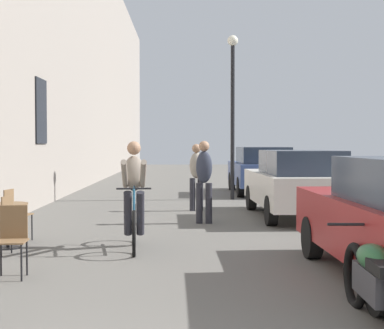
{
  "coord_description": "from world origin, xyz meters",
  "views": [
    {
      "loc": [
        0.52,
        -2.5,
        1.67
      ],
      "look_at": [
        0.78,
        12.6,
        1.13
      ],
      "focal_mm": 53.77,
      "sensor_mm": 36.0,
      "label": 1
    }
  ],
  "objects_px": {
    "cafe_chair_far_toward_street": "(1,221)",
    "parked_car_third": "(261,169)",
    "parked_motorcycle": "(377,283)",
    "cafe_chair_mid_toward_street": "(12,236)",
    "pedestrian_near": "(204,177)",
    "parked_car_second": "(297,183)",
    "pedestrian_mid": "(196,173)",
    "cafe_table_far": "(8,216)",
    "cafe_chair_far_toward_wall": "(15,211)",
    "street_lamp": "(233,96)",
    "cyclist_on_bicycle": "(134,198)"
  },
  "relations": [
    {
      "from": "pedestrian_mid",
      "to": "parked_car_third",
      "type": "relative_size",
      "value": 0.38
    },
    {
      "from": "pedestrian_mid",
      "to": "parked_motorcycle",
      "type": "relative_size",
      "value": 0.78
    },
    {
      "from": "cyclist_on_bicycle",
      "to": "pedestrian_mid",
      "type": "distance_m",
      "value": 5.24
    },
    {
      "from": "pedestrian_mid",
      "to": "parked_car_third",
      "type": "xyz_separation_m",
      "value": [
        2.29,
        4.95,
        -0.13
      ]
    },
    {
      "from": "pedestrian_near",
      "to": "parked_motorcycle",
      "type": "height_order",
      "value": "pedestrian_near"
    },
    {
      "from": "cyclist_on_bicycle",
      "to": "pedestrian_mid",
      "type": "height_order",
      "value": "cyclist_on_bicycle"
    },
    {
      "from": "street_lamp",
      "to": "parked_car_second",
      "type": "height_order",
      "value": "street_lamp"
    },
    {
      "from": "cafe_chair_far_toward_wall",
      "to": "parked_motorcycle",
      "type": "relative_size",
      "value": 0.41
    },
    {
      "from": "cafe_chair_far_toward_wall",
      "to": "pedestrian_near",
      "type": "relative_size",
      "value": 0.51
    },
    {
      "from": "cafe_table_far",
      "to": "cyclist_on_bicycle",
      "type": "xyz_separation_m",
      "value": [
        2.02,
        -0.02,
        0.29
      ]
    },
    {
      "from": "cafe_table_far",
      "to": "street_lamp",
      "type": "xyz_separation_m",
      "value": [
        4.3,
        8.0,
        2.59
      ]
    },
    {
      "from": "parked_car_second",
      "to": "parked_car_third",
      "type": "distance_m",
      "value": 6.3
    },
    {
      "from": "pedestrian_mid",
      "to": "pedestrian_near",
      "type": "bearing_deg",
      "value": -87.38
    },
    {
      "from": "cafe_table_far",
      "to": "parked_car_second",
      "type": "relative_size",
      "value": 0.17
    },
    {
      "from": "cyclist_on_bicycle",
      "to": "parked_car_third",
      "type": "distance_m",
      "value": 10.63
    },
    {
      "from": "parked_car_third",
      "to": "parked_motorcycle",
      "type": "height_order",
      "value": "parked_car_third"
    },
    {
      "from": "pedestrian_mid",
      "to": "parked_motorcycle",
      "type": "distance_m",
      "value": 9.27
    },
    {
      "from": "cafe_chair_far_toward_wall",
      "to": "cyclist_on_bicycle",
      "type": "bearing_deg",
      "value": -17.59
    },
    {
      "from": "parked_car_third",
      "to": "cafe_chair_far_toward_street",
      "type": "bearing_deg",
      "value": -116.77
    },
    {
      "from": "parked_motorcycle",
      "to": "cyclist_on_bicycle",
      "type": "bearing_deg",
      "value": 122.17
    },
    {
      "from": "cafe_table_far",
      "to": "pedestrian_near",
      "type": "height_order",
      "value": "pedestrian_near"
    },
    {
      "from": "parked_car_second",
      "to": "parked_car_third",
      "type": "height_order",
      "value": "parked_car_third"
    },
    {
      "from": "parked_car_third",
      "to": "parked_motorcycle",
      "type": "relative_size",
      "value": 2.05
    },
    {
      "from": "cafe_table_far",
      "to": "cafe_chair_far_toward_wall",
      "type": "height_order",
      "value": "cafe_chair_far_toward_wall"
    },
    {
      "from": "cafe_chair_far_toward_street",
      "to": "parked_motorcycle",
      "type": "distance_m",
      "value": 5.67
    },
    {
      "from": "pedestrian_near",
      "to": "street_lamp",
      "type": "distance_m",
      "value": 5.7
    },
    {
      "from": "cafe_table_far",
      "to": "parked_car_third",
      "type": "relative_size",
      "value": 0.16
    },
    {
      "from": "cafe_chair_mid_toward_street",
      "to": "parked_motorcycle",
      "type": "height_order",
      "value": "cafe_chair_mid_toward_street"
    },
    {
      "from": "cafe_chair_far_toward_street",
      "to": "parked_car_third",
      "type": "bearing_deg",
      "value": 63.23
    },
    {
      "from": "cafe_chair_far_toward_wall",
      "to": "cyclist_on_bicycle",
      "type": "relative_size",
      "value": 0.51
    },
    {
      "from": "cafe_chair_far_toward_wall",
      "to": "parked_car_third",
      "type": "height_order",
      "value": "parked_car_third"
    },
    {
      "from": "pedestrian_mid",
      "to": "parked_motorcycle",
      "type": "xyz_separation_m",
      "value": [
        1.41,
        -9.14,
        -0.53
      ]
    },
    {
      "from": "cafe_chair_mid_toward_street",
      "to": "parked_car_second",
      "type": "distance_m",
      "value": 7.45
    },
    {
      "from": "cafe_chair_far_toward_wall",
      "to": "pedestrian_near",
      "type": "height_order",
      "value": "pedestrian_near"
    },
    {
      "from": "cafe_chair_far_toward_street",
      "to": "parked_car_third",
      "type": "relative_size",
      "value": 0.2
    },
    {
      "from": "street_lamp",
      "to": "cafe_chair_far_toward_street",
      "type": "bearing_deg",
      "value": -116.21
    },
    {
      "from": "cafe_chair_far_toward_street",
      "to": "cafe_table_far",
      "type": "bearing_deg",
      "value": 97.38
    },
    {
      "from": "cafe_table_far",
      "to": "cafe_chair_far_toward_wall",
      "type": "relative_size",
      "value": 0.81
    },
    {
      "from": "cafe_chair_far_toward_wall",
      "to": "cyclist_on_bicycle",
      "type": "height_order",
      "value": "cyclist_on_bicycle"
    },
    {
      "from": "cafe_chair_mid_toward_street",
      "to": "cafe_table_far",
      "type": "xyz_separation_m",
      "value": [
        -0.66,
        2.01,
        0.0
      ]
    },
    {
      "from": "pedestrian_mid",
      "to": "street_lamp",
      "type": "bearing_deg",
      "value": 68.33
    },
    {
      "from": "pedestrian_mid",
      "to": "parked_car_second",
      "type": "xyz_separation_m",
      "value": [
        2.24,
        -1.35,
        -0.15
      ]
    },
    {
      "from": "pedestrian_near",
      "to": "parked_motorcycle",
      "type": "bearing_deg",
      "value": -79.24
    },
    {
      "from": "cafe_chair_mid_toward_street",
      "to": "parked_motorcycle",
      "type": "xyz_separation_m",
      "value": [
        3.89,
        -2.04,
        -0.11
      ]
    },
    {
      "from": "cafe_chair_mid_toward_street",
      "to": "parked_car_third",
      "type": "height_order",
      "value": "parked_car_third"
    },
    {
      "from": "cafe_chair_mid_toward_street",
      "to": "street_lamp",
      "type": "height_order",
      "value": "street_lamp"
    },
    {
      "from": "cafe_chair_far_toward_street",
      "to": "cyclist_on_bicycle",
      "type": "bearing_deg",
      "value": 15.9
    },
    {
      "from": "parked_motorcycle",
      "to": "pedestrian_near",
      "type": "bearing_deg",
      "value": 100.76
    },
    {
      "from": "pedestrian_mid",
      "to": "parked_car_third",
      "type": "distance_m",
      "value": 5.46
    },
    {
      "from": "pedestrian_near",
      "to": "parked_car_second",
      "type": "distance_m",
      "value": 2.33
    }
  ]
}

